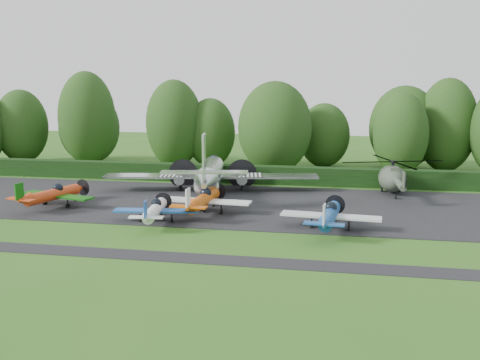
% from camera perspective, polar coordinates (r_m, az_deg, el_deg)
% --- Properties ---
extents(ground, '(160.00, 160.00, 0.00)m').
position_cam_1_polar(ground, '(41.25, -6.81, -5.47)').
color(ground, '#285919').
rests_on(ground, ground).
extents(apron, '(70.00, 18.00, 0.01)m').
position_cam_1_polar(apron, '(50.59, -3.48, -2.47)').
color(apron, black).
rests_on(apron, ground).
extents(taxiway_verge, '(70.00, 2.00, 0.00)m').
position_cam_1_polar(taxiway_verge, '(35.81, -9.67, -7.99)').
color(taxiway_verge, black).
rests_on(taxiway_verge, ground).
extents(hedgerow, '(90.00, 1.60, 2.00)m').
position_cam_1_polar(hedgerow, '(61.10, -1.01, -0.24)').
color(hedgerow, black).
rests_on(hedgerow, ground).
extents(transport_plane, '(22.25, 17.06, 7.13)m').
position_cam_1_polar(transport_plane, '(54.42, -3.27, 0.57)').
color(transport_plane, silver).
rests_on(transport_plane, ground).
extents(light_plane_red, '(7.58, 7.97, 2.91)m').
position_cam_1_polar(light_plane_red, '(51.39, -19.31, -1.45)').
color(light_plane_red, '#BD3711').
rests_on(light_plane_red, ground).
extents(light_plane_white, '(6.91, 7.27, 2.66)m').
position_cam_1_polar(light_plane_white, '(43.57, -9.04, -3.17)').
color(light_plane_white, silver).
rests_on(light_plane_white, ground).
extents(light_plane_orange, '(8.01, 8.42, 3.08)m').
position_cam_1_polar(light_plane_orange, '(45.98, -3.92, -2.13)').
color(light_plane_orange, '#CA530B').
rests_on(light_plane_orange, ground).
extents(light_plane_blue, '(7.68, 8.07, 2.95)m').
position_cam_1_polar(light_plane_blue, '(41.39, 9.56, -3.72)').
color(light_plane_blue, '#17488E').
rests_on(light_plane_blue, ground).
extents(helicopter, '(10.63, 12.44, 3.42)m').
position_cam_1_polar(helicopter, '(56.55, 15.95, 0.40)').
color(helicopter, '#3B4636').
rests_on(helicopter, ground).
extents(tree_1, '(7.26, 7.26, 10.35)m').
position_cam_1_polar(tree_1, '(81.95, -22.28, 5.32)').
color(tree_1, black).
rests_on(tree_1, ground).
extents(tree_2, '(6.66, 6.66, 9.25)m').
position_cam_1_polar(tree_2, '(72.07, -3.17, 5.05)').
color(tree_2, black).
rests_on(tree_2, ground).
extents(tree_3, '(7.37, 7.37, 11.88)m').
position_cam_1_polar(tree_3, '(72.63, 21.19, 5.46)').
color(tree_3, black).
rests_on(tree_3, ground).
extents(tree_4, '(7.75, 7.75, 12.84)m').
position_cam_1_polar(tree_4, '(76.84, -15.99, 6.33)').
color(tree_4, black).
rests_on(tree_4, ground).
extents(tree_5, '(7.54, 7.54, 11.69)m').
position_cam_1_polar(tree_5, '(71.96, -7.02, 5.96)').
color(tree_5, black).
rests_on(tree_5, ground).
extents(tree_6, '(6.85, 6.85, 8.59)m').
position_cam_1_polar(tree_6, '(72.70, 8.94, 4.73)').
color(tree_6, black).
rests_on(tree_6, ground).
extents(tree_8, '(6.59, 6.59, 10.15)m').
position_cam_1_polar(tree_8, '(67.62, 16.77, 4.67)').
color(tree_8, black).
rests_on(tree_8, ground).
extents(tree_10, '(9.17, 9.17, 11.47)m').
position_cam_1_polar(tree_10, '(66.69, 3.73, 5.59)').
color(tree_10, black).
rests_on(tree_10, ground).
extents(tree_11, '(8.92, 8.92, 10.91)m').
position_cam_1_polar(tree_11, '(73.37, 17.07, 5.36)').
color(tree_11, black).
rests_on(tree_11, ground).
extents(tree_12, '(8.40, 8.40, 10.08)m').
position_cam_1_polar(tree_12, '(78.52, -15.76, 5.41)').
color(tree_12, black).
rests_on(tree_12, ground).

